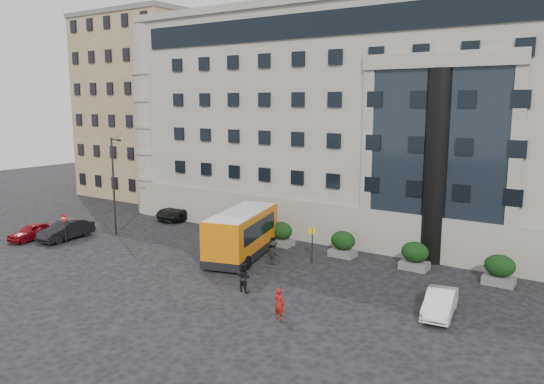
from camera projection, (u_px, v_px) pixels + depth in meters
The scene contains 23 objects.
ground at pixel (201, 269), 34.75m from camera, with size 120.00×120.00×0.00m, color black.
civic_building at pixel (412, 122), 47.88m from camera, with size 44.00×24.00×18.00m, color gray.
entrance_column at pixel (437, 167), 35.44m from camera, with size 1.80×1.80×13.00m, color black.
apartment_near at pixel (159, 109), 62.64m from camera, with size 14.00×14.00×20.00m, color #8D7052.
apartment_far at pixel (234, 100), 78.82m from camera, with size 13.00×13.00×22.00m, color brown.
hedge_a at pixel (228, 225), 43.17m from camera, with size 1.80×1.26×1.84m.
hedge_b at pixel (281, 234), 40.30m from camera, with size 1.80×1.26×1.84m.
hedge_c at pixel (343, 244), 37.43m from camera, with size 1.80×1.26×1.84m.
hedge_d at pixel (415, 256), 34.56m from camera, with size 1.80×1.26×1.84m.
hedge_e at pixel (500, 270), 31.69m from camera, with size 1.80×1.26×1.84m.
street_lamp at pixel (114, 182), 43.05m from camera, with size 1.16×0.18×8.00m.
bus_stop_sign at pixel (312, 239), 35.51m from camera, with size 0.50×0.08×2.52m.
no_entry_sign at pixel (65, 222), 40.80m from camera, with size 0.64×0.16×2.32m.
minibus at pixel (242, 232), 37.16m from camera, with size 4.75×8.32×3.29m.
red_truck at pixel (197, 200), 51.76m from camera, with size 2.62×4.91×2.54m.
parked_car_a at pixel (32, 232), 42.04m from camera, with size 1.55×3.86×1.32m, color maroon.
parked_car_b at pixel (66, 230), 42.11m from camera, with size 1.61×4.62×1.52m, color black.
parked_car_c at pixel (188, 210), 50.22m from camera, with size 1.86×4.57×1.33m, color black.
parked_car_d at pixel (184, 210), 49.59m from camera, with size 2.60×5.64×1.57m, color black.
white_taxi at pixel (440, 303), 27.23m from camera, with size 1.37×3.94×1.30m, color silver.
pedestrian_a at pixel (279, 304), 26.65m from camera, with size 0.59×0.39×1.62m, color maroon.
pedestrian_b at pixel (244, 277), 30.51m from camera, with size 0.84×0.65×1.72m, color black.
pedestrian_c at pixel (273, 253), 35.55m from camera, with size 1.07×0.61×1.65m, color black.
Camera 1 is at (22.56, -25.06, 10.88)m, focal length 35.00 mm.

